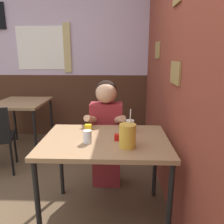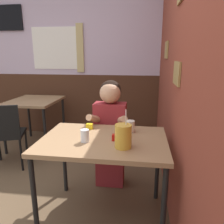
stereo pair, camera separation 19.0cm
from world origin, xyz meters
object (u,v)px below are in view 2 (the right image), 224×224
Objects in this scene: main_table at (104,147)px; cocktail_pitcher at (123,136)px; chair_near_window at (5,131)px; person_seated at (110,130)px; background_table at (35,105)px.

main_table is 0.29m from cocktail_pitcher.
chair_near_window is 1.37m from person_seated.
background_table is 0.77m from chair_near_window.
chair_near_window is at bearing 150.95° from cocktail_pitcher.
cocktail_pitcher is at bearing -46.49° from background_table.
person_seated is (1.33, -0.91, -0.03)m from background_table.
cocktail_pitcher is (0.18, -0.16, 0.16)m from main_table.
cocktail_pitcher reaches higher than background_table.
main_table is 1.56m from chair_near_window.
cocktail_pitcher is at bearing -41.65° from main_table.
background_table is 1.62m from person_seated.
background_table is at bearing 132.93° from main_table.
person_seated is at bearing 92.58° from main_table.
cocktail_pitcher is at bearing -74.09° from person_seated.
chair_near_window is 2.89× the size of cocktail_pitcher.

